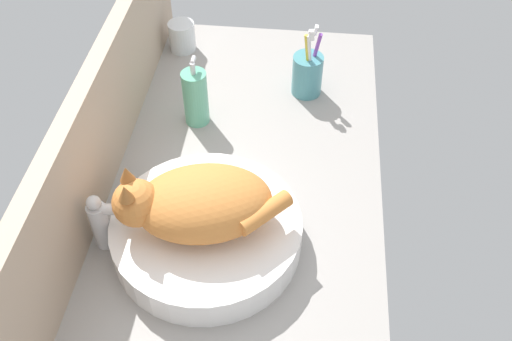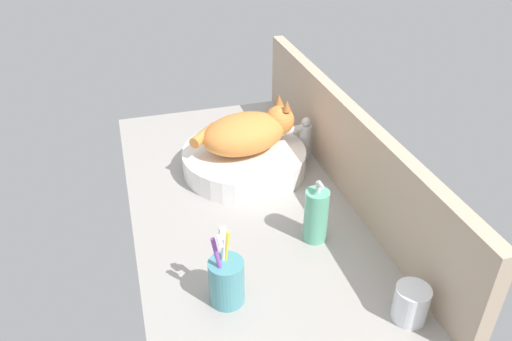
{
  "view_description": "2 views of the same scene",
  "coord_description": "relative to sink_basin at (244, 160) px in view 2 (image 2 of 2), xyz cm",
  "views": [
    {
      "loc": [
        -80.65,
        -12.49,
        91.6
      ],
      "look_at": [
        -4.15,
        -4.23,
        9.4
      ],
      "focal_mm": 40.0,
      "sensor_mm": 36.0,
      "label": 1
    },
    {
      "loc": [
        106.95,
        -27.88,
        80.24
      ],
      "look_at": [
        -0.45,
        3.23,
        9.17
      ],
      "focal_mm": 35.0,
      "sensor_mm": 36.0,
      "label": 2
    }
  ],
  "objects": [
    {
      "name": "soap_dispenser",
      "position": [
        35.41,
        8.39,
        3.69
      ],
      "size": [
        5.81,
        5.81,
        17.15
      ],
      "color": "#60B793",
      "rests_on": "ground_plane"
    },
    {
      "name": "ground_plane",
      "position": [
        15.79,
        -4.02,
        -5.35
      ],
      "size": [
        120.91,
        61.11,
        4.0
      ],
      "primitive_type": "cube",
      "color": "#9E9993"
    },
    {
      "name": "toothbrush_cup",
      "position": [
        49.0,
        -16.96,
        2.25
      ],
      "size": [
        7.47,
        7.47,
        18.72
      ],
      "color": "teal",
      "rests_on": "ground_plane"
    },
    {
      "name": "cat",
      "position": [
        -0.37,
        1.32,
        9.11
      ],
      "size": [
        21.94,
        32.14,
        14.0
      ],
      "color": "orange",
      "rests_on": "sink_basin"
    },
    {
      "name": "backsplash_panel",
      "position": [
        15.79,
        24.74,
        9.26
      ],
      "size": [
        120.91,
        3.6,
        25.23
      ],
      "primitive_type": "cube",
      "color": "tan",
      "rests_on": "ground_plane"
    },
    {
      "name": "sink_basin",
      "position": [
        0.0,
        0.0,
        0.0
      ],
      "size": [
        36.53,
        36.53,
        6.7
      ],
      "primitive_type": "cylinder",
      "color": "white",
      "rests_on": "ground_plane"
    },
    {
      "name": "faucet",
      "position": [
        -2.0,
        18.81,
        3.95
      ],
      "size": [
        3.95,
        11.86,
        13.6
      ],
      "color": "silver",
      "rests_on": "ground_plane"
    },
    {
      "name": "water_glass",
      "position": [
        64.03,
        17.54,
        0.17
      ],
      "size": [
        7.11,
        7.11,
        7.93
      ],
      "color": "white",
      "rests_on": "ground_plane"
    }
  ]
}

